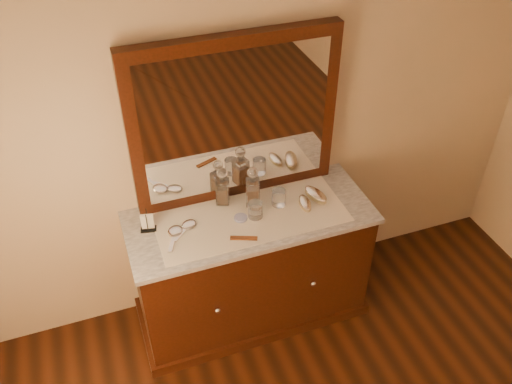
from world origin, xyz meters
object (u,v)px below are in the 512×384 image
dresser_cabinet (251,268)px  hand_mirror_outer (175,234)px  comb (244,238)px  napkin_rack (147,223)px  pin_dish (241,218)px  mirror_frame (235,120)px  hand_mirror_inner (187,226)px  brush_far (316,195)px  decanter_right (253,190)px  brush_near (305,203)px  decanter_left (223,189)px

dresser_cabinet → hand_mirror_outer: 0.64m
comb → napkin_rack: 0.54m
pin_dish → mirror_frame: bearing=76.5°
hand_mirror_inner → brush_far: bearing=-0.4°
decanter_right → hand_mirror_inner: 0.44m
pin_dish → brush_far: (0.48, 0.03, 0.02)m
pin_dish → brush_near: bearing=-2.9°
pin_dish → decanter_right: 0.18m
pin_dish → comb: pin_dish is taller
pin_dish → napkin_rack: 0.53m
decanter_left → brush_near: bearing=-24.2°
comb → brush_far: bearing=41.5°
mirror_frame → brush_near: (0.33, -0.28, -0.48)m
dresser_cabinet → pin_dish: pin_dish is taller
mirror_frame → brush_far: 0.67m
dresser_cabinet → brush_near: brush_near is taller
decanter_right → brush_far: bearing=-12.5°
napkin_rack → brush_near: napkin_rack is taller
pin_dish → brush_far: size_ratio=0.40×
pin_dish → decanter_right: (0.11, 0.11, 0.09)m
dresser_cabinet → comb: 0.49m
decanter_left → pin_dish: bearing=-74.2°
decanter_left → hand_mirror_inner: size_ratio=1.40×
hand_mirror_outer → comb: bearing=-24.3°
decanter_right → hand_mirror_inner: bearing=-169.5°
decanter_right → dresser_cabinet: bearing=-117.7°
decanter_right → hand_mirror_inner: (-0.42, -0.08, -0.09)m
hand_mirror_outer → hand_mirror_inner: size_ratio=1.24×
comb → brush_far: size_ratio=0.78×
brush_far → hand_mirror_inner: size_ratio=1.09×
napkin_rack → hand_mirror_inner: napkin_rack is taller
napkin_rack → brush_near: size_ratio=0.87×
decanter_left → brush_far: decanter_left is taller
decanter_left → dresser_cabinet: bearing=-55.8°
decanter_left → hand_mirror_inner: bearing=-149.9°
comb → brush_near: (0.43, 0.14, 0.02)m
hand_mirror_outer → hand_mirror_inner: (0.08, 0.03, -0.00)m
dresser_cabinet → pin_dish: size_ratio=18.32×
pin_dish → napkin_rack: napkin_rack is taller
mirror_frame → pin_dish: mirror_frame is taller
dresser_cabinet → decanter_left: bearing=124.2°
brush_far → hand_mirror_outer: 0.87m
pin_dish → decanter_left: (-0.05, 0.18, 0.09)m
napkin_rack → decanter_left: (0.47, 0.09, 0.05)m
hand_mirror_outer → brush_near: bearing=-1.2°
napkin_rack → decanter_right: decanter_right is taller
pin_dish → brush_far: bearing=3.1°
brush_far → hand_mirror_outer: size_ratio=0.88×
brush_far → brush_near: bearing=-152.9°
comb → hand_mirror_outer: bearing=177.3°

